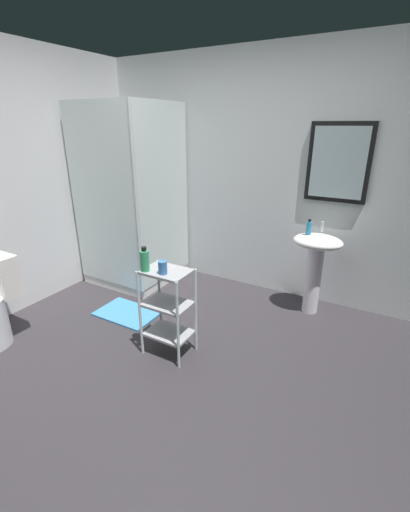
# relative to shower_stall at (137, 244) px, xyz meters

# --- Properties ---
(ground_plane) EXTENTS (4.20, 4.20, 0.02)m
(ground_plane) POSITION_rel_shower_stall_xyz_m (1.20, -1.23, -0.47)
(ground_plane) COLOR #302C30
(wall_back) EXTENTS (4.20, 0.14, 2.50)m
(wall_back) POSITION_rel_shower_stall_xyz_m (1.21, 0.62, 0.79)
(wall_back) COLOR silver
(wall_back) RESTS_ON ground_plane
(shower_stall) EXTENTS (0.92, 0.92, 2.00)m
(shower_stall) POSITION_rel_shower_stall_xyz_m (0.00, 0.00, 0.00)
(shower_stall) COLOR white
(shower_stall) RESTS_ON ground_plane
(pedestal_sink) EXTENTS (0.46, 0.37, 0.81)m
(pedestal_sink) POSITION_rel_shower_stall_xyz_m (1.98, 0.29, 0.12)
(pedestal_sink) COLOR white
(pedestal_sink) RESTS_ON ground_plane
(sink_faucet) EXTENTS (0.03, 0.03, 0.10)m
(sink_faucet) POSITION_rel_shower_stall_xyz_m (1.98, 0.41, 0.40)
(sink_faucet) COLOR silver
(sink_faucet) RESTS_ON pedestal_sink
(storage_cart) EXTENTS (0.38, 0.28, 0.74)m
(storage_cart) POSITION_rel_shower_stall_xyz_m (1.12, -0.96, -0.03)
(storage_cart) COLOR silver
(storage_cart) RESTS_ON ground_plane
(hand_soap_bottle) EXTENTS (0.05, 0.05, 0.15)m
(hand_soap_bottle) POSITION_rel_shower_stall_xyz_m (1.88, 0.27, 0.41)
(hand_soap_bottle) COLOR #389ED1
(hand_soap_bottle) RESTS_ON pedestal_sink
(body_wash_bottle_green) EXTENTS (0.07, 0.07, 0.19)m
(body_wash_bottle_green) POSITION_rel_shower_stall_xyz_m (0.99, -1.04, 0.36)
(body_wash_bottle_green) COLOR #349D62
(body_wash_bottle_green) RESTS_ON storage_cart
(rinse_cup) EXTENTS (0.07, 0.07, 0.10)m
(rinse_cup) POSITION_rel_shower_stall_xyz_m (1.14, -1.02, 0.33)
(rinse_cup) COLOR #3870B2
(rinse_cup) RESTS_ON storage_cart
(bath_mat) EXTENTS (0.60, 0.40, 0.02)m
(bath_mat) POSITION_rel_shower_stall_xyz_m (0.41, -0.67, -0.45)
(bath_mat) COLOR teal
(bath_mat) RESTS_ON ground_plane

